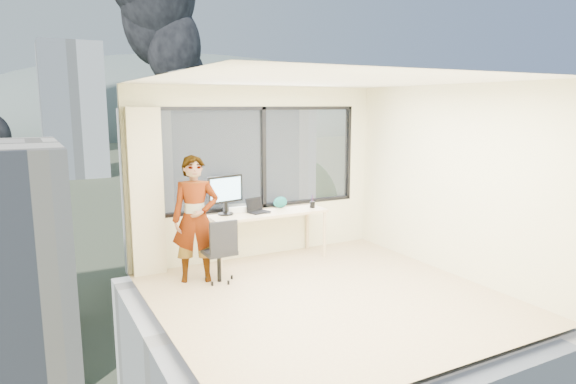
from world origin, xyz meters
TOP-DOWN VIEW (x-y plane):
  - floor at (0.00, 0.00)m, footprint 4.00×4.00m
  - ceiling at (0.00, 0.00)m, footprint 4.00×4.00m
  - wall_front at (0.00, -2.00)m, footprint 4.00×0.01m
  - wall_left at (-2.00, 0.00)m, footprint 0.01×4.00m
  - wall_right at (2.00, 0.00)m, footprint 0.01×4.00m
  - window_wall at (0.05, 2.00)m, footprint 3.30×0.16m
  - curtain at (-1.72, 1.88)m, footprint 0.45×0.14m
  - desk at (0.00, 1.66)m, footprint 1.80×0.60m
  - chair at (-0.98, 1.11)m, footprint 0.46×0.46m
  - person at (-1.22, 1.31)m, footprint 0.71×0.58m
  - monitor at (-0.62, 1.77)m, footprint 0.59×0.25m
  - game_console at (-0.35, 1.92)m, footprint 0.39×0.34m
  - laptop at (-0.14, 1.66)m, footprint 0.38×0.39m
  - cellphone at (-0.05, 1.56)m, footprint 0.10×0.06m
  - pen_cup at (0.75, 1.59)m, footprint 0.09×0.09m
  - handbag at (0.31, 1.83)m, footprint 0.25×0.18m
  - exterior_ground at (0.00, 120.00)m, footprint 400.00×400.00m
  - near_bldg_b at (12.00, 38.00)m, footprint 14.00×13.00m
  - near_bldg_c at (30.00, 28.00)m, footprint 12.00×10.00m
  - far_tower_b at (8.00, 120.00)m, footprint 13.00×13.00m
  - far_tower_c at (45.00, 140.00)m, footprint 15.00×15.00m
  - hill_b at (100.00, 320.00)m, footprint 300.00×220.00m
  - tree_b at (4.00, 18.00)m, footprint 7.60×7.60m
  - tree_c at (22.00, 40.00)m, footprint 8.40×8.40m
  - smoke_plume_b at (55.00, 170.00)m, footprint 30.00×18.00m

SIDE VIEW (x-z plane):
  - exterior_ground at x=0.00m, z-range -14.02..-13.98m
  - hill_b at x=100.00m, z-range -62.00..34.00m
  - tree_b at x=4.00m, z-range -14.00..-5.00m
  - near_bldg_c at x=30.00m, z-range -14.00..-4.00m
  - tree_c at x=22.00m, z-range -14.00..-4.00m
  - near_bldg_b at x=12.00m, z-range -14.00..2.00m
  - far_tower_c at x=45.00m, z-range -14.00..12.00m
  - floor at x=0.00m, z-range -0.01..0.01m
  - desk at x=0.00m, z-range 0.00..0.75m
  - chair at x=-0.98m, z-range 0.00..0.88m
  - cellphone at x=-0.05m, z-range 0.75..0.76m
  - game_console at x=-0.35m, z-range 0.75..0.83m
  - pen_cup at x=0.75m, z-range 0.75..0.85m
  - handbag at x=0.31m, z-range 0.75..0.93m
  - person at x=-1.22m, z-range 0.00..1.68m
  - laptop at x=-0.14m, z-range 0.75..0.94m
  - far_tower_b at x=8.00m, z-range -14.00..16.00m
  - monitor at x=-0.62m, z-range 0.75..1.33m
  - curtain at x=-1.72m, z-range 0.00..2.30m
  - wall_front at x=0.00m, z-range 0.00..2.60m
  - wall_left at x=-2.00m, z-range 0.00..2.60m
  - wall_right at x=2.00m, z-range 0.00..2.60m
  - window_wall at x=0.05m, z-range 0.75..2.30m
  - ceiling at x=0.00m, z-range 2.60..2.60m
  - smoke_plume_b at x=55.00m, z-range -8.00..62.00m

